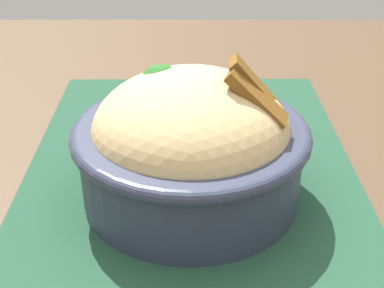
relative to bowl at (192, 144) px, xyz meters
The scene contains 4 objects.
table 0.15m from the bowl, 64.25° to the left, with size 1.00×0.78×0.76m.
placemat 0.06m from the bowl, ahead, with size 0.42×0.29×0.00m, color #1E422D.
bowl is the anchor object (origin of this frame).
fork 0.14m from the bowl, ahead, with size 0.02×0.13×0.00m.
Camera 1 is at (-0.37, -0.00, 1.03)m, focal length 50.46 mm.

